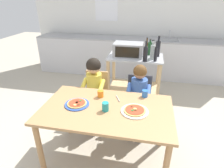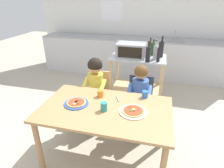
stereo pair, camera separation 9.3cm
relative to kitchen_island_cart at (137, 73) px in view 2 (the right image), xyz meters
The scene contains 22 objects.
ground_plane 0.64m from the kitchen_island_cart, 134.82° to the right, with size 12.61×12.61×0.00m, color #B7AD99.
back_wall_tiled 1.94m from the kitchen_island_cart, 95.68° to the left, with size 5.24×0.13×2.70m.
kitchen_counter 1.38m from the kitchen_island_cart, 97.23° to the left, with size 4.71×0.60×1.11m.
kitchen_island_cart is the anchor object (origin of this frame).
toaster_oven 0.44m from the kitchen_island_cart, 167.77° to the right, with size 0.48×0.33×0.23m.
bottle_tall_green_wine 0.58m from the kitchen_island_cart, 11.03° to the left, with size 0.07×0.07×0.35m.
bottle_brown_beer 0.52m from the kitchen_island_cart, 54.05° to the right, with size 0.07×0.07×0.32m.
bottle_squat_spirits 0.53m from the kitchen_island_cart, 21.87° to the right, with size 0.07×0.07×0.31m.
bottle_clear_vinegar 0.50m from the kitchen_island_cart, 52.76° to the left, with size 0.05×0.05×0.28m.
bottle_slim_sauce 0.50m from the kitchen_island_cart, 31.55° to the left, with size 0.07×0.07×0.27m.
bottle_dark_olive_oil 0.57m from the kitchen_island_cart, 30.68° to the right, with size 0.05×0.05×0.31m.
dining_table 1.45m from the kitchen_island_cart, 96.92° to the right, with size 1.42×0.85×0.74m.
dining_chair_left 0.88m from the kitchen_island_cart, 126.18° to the right, with size 0.36×0.36×0.81m.
dining_chair_right 0.75m from the kitchen_island_cart, 79.66° to the right, with size 0.36×0.36×0.81m.
child_in_yellow_shirt 0.97m from the kitchen_island_cart, 122.15° to the right, with size 0.32×0.42×1.05m.
child_in_blue_striped_shirt 0.87m from the kitchen_island_cart, 81.13° to the right, with size 0.32×0.42×1.01m.
pizza_plate_blue_rimmed 1.53m from the kitchen_island_cart, 109.69° to the right, with size 0.27×0.27×0.03m.
pizza_plate_white 1.46m from the kitchen_island_cart, 84.74° to the right, with size 0.29×0.29×0.03m.
drinking_cup_orange 1.26m from the kitchen_island_cart, 104.01° to the right, with size 0.07×0.07×0.08m, color orange.
drinking_cup_blue 1.13m from the kitchen_island_cart, 78.54° to the right, with size 0.07×0.07×0.08m, color blue.
drinking_cup_teal 1.51m from the kitchen_island_cart, 96.51° to the right, with size 0.07×0.07×0.10m, color teal.
serving_spoon 1.23m from the kitchen_island_cart, 94.12° to the right, with size 0.01×0.01×0.14m, color #B7BABF.
Camera 2 is at (0.50, -1.67, 1.86)m, focal length 30.22 mm.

